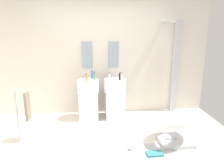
# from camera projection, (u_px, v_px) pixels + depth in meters

# --- Properties ---
(ground_plane) EXTENTS (4.80, 3.60, 0.04)m
(ground_plane) POSITION_uv_depth(u_px,v_px,m) (106.00, 150.00, 3.56)
(ground_plane) COLOR silver
(rear_partition) EXTENTS (4.80, 0.10, 2.60)m
(rear_partition) POSITION_uv_depth(u_px,v_px,m) (100.00, 56.00, 4.81)
(rear_partition) COLOR beige
(rear_partition) RESTS_ON ground_plane
(pedestal_sink_left) EXTENTS (0.46, 0.46, 0.95)m
(pedestal_sink_left) POSITION_uv_depth(u_px,v_px,m) (88.00, 98.00, 4.65)
(pedestal_sink_left) COLOR white
(pedestal_sink_left) RESTS_ON ground_plane
(pedestal_sink_right) EXTENTS (0.46, 0.46, 0.95)m
(pedestal_sink_right) POSITION_uv_depth(u_px,v_px,m) (115.00, 97.00, 4.70)
(pedestal_sink_right) COLOR white
(pedestal_sink_right) RESTS_ON ground_plane
(vanity_mirror_left) EXTENTS (0.22, 0.03, 0.57)m
(vanity_mirror_left) POSITION_uv_depth(u_px,v_px,m) (87.00, 55.00, 4.70)
(vanity_mirror_left) COLOR #8C9EA8
(vanity_mirror_right) EXTENTS (0.22, 0.03, 0.57)m
(vanity_mirror_right) POSITION_uv_depth(u_px,v_px,m) (113.00, 55.00, 4.76)
(vanity_mirror_right) COLOR #8C9EA8
(shower_column) EXTENTS (0.49, 0.24, 2.05)m
(shower_column) POSITION_uv_depth(u_px,v_px,m) (175.00, 66.00, 4.91)
(shower_column) COLOR #B7BABF
(shower_column) RESTS_ON ground_plane
(lounge_chair) EXTENTS (1.10, 1.10, 0.65)m
(lounge_chair) POSITION_uv_depth(u_px,v_px,m) (176.00, 124.00, 3.68)
(lounge_chair) COLOR #B7BABF
(lounge_chair) RESTS_ON ground_plane
(towel_rack) EXTENTS (0.37, 0.22, 0.95)m
(towel_rack) POSITION_uv_depth(u_px,v_px,m) (26.00, 107.00, 3.66)
(towel_rack) COLOR #B7BABF
(towel_rack) RESTS_ON ground_plane
(area_rug) EXTENTS (1.05, 0.60, 0.01)m
(area_rug) POSITION_uv_depth(u_px,v_px,m) (142.00, 154.00, 3.41)
(area_rug) COLOR #B2B2B7
(area_rug) RESTS_ON ground_plane
(magazine_teal) EXTENTS (0.26, 0.17, 0.03)m
(magazine_teal) POSITION_uv_depth(u_px,v_px,m) (154.00, 154.00, 3.39)
(magazine_teal) COLOR teal
(magazine_teal) RESTS_ON area_rug
(coffee_mug) EXTENTS (0.08, 0.08, 0.11)m
(coffee_mug) POSITION_uv_depth(u_px,v_px,m) (133.00, 147.00, 3.50)
(coffee_mug) COLOR white
(coffee_mug) RESTS_ON area_rug
(soap_bottle_blue) EXTENTS (0.04, 0.04, 0.19)m
(soap_bottle_blue) POSITION_uv_depth(u_px,v_px,m) (92.00, 75.00, 4.63)
(soap_bottle_blue) COLOR #4C72B7
(soap_bottle_blue) RESTS_ON pedestal_sink_left
(soap_bottle_clear) EXTENTS (0.04, 0.04, 0.17)m
(soap_bottle_clear) POSITION_uv_depth(u_px,v_px,m) (121.00, 77.00, 4.52)
(soap_bottle_clear) COLOR silver
(soap_bottle_clear) RESTS_ON pedestal_sink_right
(soap_bottle_amber) EXTENTS (0.04, 0.04, 0.17)m
(soap_bottle_amber) POSITION_uv_depth(u_px,v_px,m) (86.00, 78.00, 4.40)
(soap_bottle_amber) COLOR #C68C38
(soap_bottle_amber) RESTS_ON pedestal_sink_left
(soap_bottle_white) EXTENTS (0.04, 0.04, 0.15)m
(soap_bottle_white) POSITION_uv_depth(u_px,v_px,m) (109.00, 76.00, 4.57)
(soap_bottle_white) COLOR white
(soap_bottle_white) RESTS_ON pedestal_sink_right
(soap_bottle_green) EXTENTS (0.05, 0.05, 0.18)m
(soap_bottle_green) POSITION_uv_depth(u_px,v_px,m) (94.00, 76.00, 4.55)
(soap_bottle_green) COLOR #59996B
(soap_bottle_green) RESTS_ON pedestal_sink_left
(soap_bottle_black) EXTENTS (0.05, 0.05, 0.16)m
(soap_bottle_black) POSITION_uv_depth(u_px,v_px,m) (120.00, 77.00, 4.53)
(soap_bottle_black) COLOR black
(soap_bottle_black) RESTS_ON pedestal_sink_right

